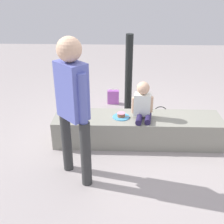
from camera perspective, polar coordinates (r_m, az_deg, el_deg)
name	(u,v)px	position (r m, az deg, el deg)	size (l,w,h in m)	color
ground_plane	(136,141)	(3.80, 5.07, -5.99)	(12.00, 12.00, 0.00)	#A19896
concrete_ledge	(137,129)	(3.71, 5.18, -3.57)	(2.19, 0.50, 0.37)	gray
child_seated	(143,103)	(3.51, 6.37, 1.90)	(0.28, 0.33, 0.48)	#221A41
adult_standing	(73,100)	(2.74, -8.14, 2.52)	(0.36, 0.36, 1.54)	#303131
cake_plate	(121,116)	(3.59, 1.91, -0.79)	(0.22, 0.22, 0.07)	#4CA5D8
gift_bag	(113,97)	(4.85, 0.25, 3.14)	(0.20, 0.09, 0.28)	#B259BF
railing_post	(128,87)	(4.24, 3.38, 5.19)	(0.36, 0.36, 1.30)	black
water_bottle_near_gift	(80,108)	(4.50, -6.68, 0.76)	(0.06, 0.06, 0.22)	silver
handbag_black_leather	(160,118)	(4.23, 9.84, -1.18)	(0.27, 0.13, 0.29)	black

